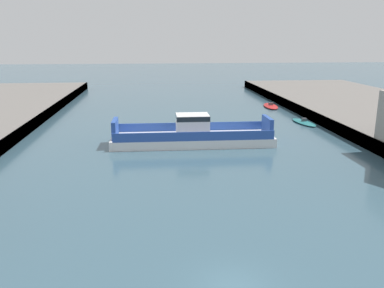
# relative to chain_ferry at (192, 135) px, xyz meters

# --- Properties ---
(ground_plane) EXTENTS (400.00, 400.00, 0.00)m
(ground_plane) POSITION_rel_chain_ferry_xyz_m (-0.80, -29.92, -1.14)
(ground_plane) COLOR #385666
(chain_ferry) EXTENTS (20.19, 5.84, 3.80)m
(chain_ferry) POSITION_rel_chain_ferry_xyz_m (0.00, 0.00, 0.00)
(chain_ferry) COLOR silver
(chain_ferry) RESTS_ON ground
(moored_boat_mid_left) EXTENTS (3.19, 7.39, 0.91)m
(moored_boat_mid_left) POSITION_rel_chain_ferry_xyz_m (17.94, 26.32, -0.92)
(moored_boat_mid_left) COLOR red
(moored_boat_mid_left) RESTS_ON ground
(moored_boat_mid_right) EXTENTS (2.92, 6.67, 0.86)m
(moored_boat_mid_right) POSITION_rel_chain_ferry_xyz_m (18.66, 10.75, -0.95)
(moored_boat_mid_right) COLOR #237075
(moored_boat_mid_right) RESTS_ON ground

